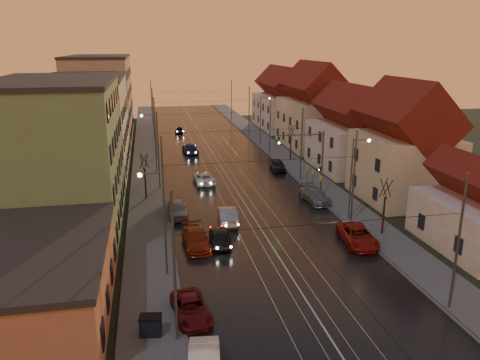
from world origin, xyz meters
TOP-DOWN VIEW (x-y plane):
  - ground at (0.00, 0.00)m, footprint 160.00×160.00m
  - road at (0.00, 40.00)m, footprint 16.00×120.00m
  - sidewalk_left at (-10.00, 40.00)m, footprint 4.00×120.00m
  - sidewalk_right at (10.00, 40.00)m, footprint 4.00×120.00m
  - tram_rail_0 at (-2.20, 40.00)m, footprint 0.06×120.00m
  - tram_rail_1 at (-0.77, 40.00)m, footprint 0.06×120.00m
  - tram_rail_2 at (0.77, 40.00)m, footprint 0.06×120.00m
  - tram_rail_3 at (2.20, 40.00)m, footprint 0.06×120.00m
  - apartment_left_0 at (-17.50, -2.00)m, footprint 10.00×14.00m
  - apartment_left_1 at (-17.50, 14.00)m, footprint 10.00×18.00m
  - apartment_left_2 at (-17.50, 34.00)m, footprint 10.00×20.00m
  - apartment_left_3 at (-17.50, 58.00)m, footprint 10.00×24.00m
  - house_right_1 at (17.00, 15.00)m, footprint 8.67×10.20m
  - house_right_2 at (17.00, 28.00)m, footprint 9.18×12.24m
  - house_right_3 at (17.00, 43.00)m, footprint 9.18×14.28m
  - house_right_4 at (17.00, 61.00)m, footprint 9.18×16.32m
  - catenary_pole_l_0 at (-8.60, -6.00)m, footprint 0.16×0.16m
  - catenary_pole_r_0 at (8.60, -6.00)m, footprint 0.16×0.16m
  - catenary_pole_l_1 at (-8.60, 9.00)m, footprint 0.16×0.16m
  - catenary_pole_r_1 at (8.60, 9.00)m, footprint 0.16×0.16m
  - catenary_pole_l_2 at (-8.60, 24.00)m, footprint 0.16×0.16m
  - catenary_pole_r_2 at (8.60, 24.00)m, footprint 0.16×0.16m
  - catenary_pole_l_3 at (-8.60, 39.00)m, footprint 0.16×0.16m
  - catenary_pole_r_3 at (8.60, 39.00)m, footprint 0.16×0.16m
  - catenary_pole_l_4 at (-8.60, 54.00)m, footprint 0.16×0.16m
  - catenary_pole_r_4 at (8.60, 54.00)m, footprint 0.16×0.16m
  - catenary_pole_l_5 at (-8.60, 72.00)m, footprint 0.16×0.16m
  - catenary_pole_r_5 at (8.60, 72.00)m, footprint 0.16×0.16m
  - street_lamp_0 at (-9.10, 2.00)m, footprint 1.75×0.32m
  - street_lamp_1 at (9.10, 10.00)m, footprint 1.75×0.32m
  - street_lamp_2 at (-9.10, 30.00)m, footprint 1.75×0.32m
  - street_lamp_3 at (9.10, 46.00)m, footprint 1.75×0.32m
  - traffic_light_mast at (7.99, 18.00)m, footprint 5.30×0.32m
  - bare_tree_0 at (-10.20, 20.00)m, footprint 1.09×1.09m
  - bare_tree_1 at (10.20, 6.00)m, footprint 1.09×1.09m
  - bare_tree_2 at (10.40, 34.00)m, footprint 1.09×1.09m
  - driving_car_0 at (-4.17, 6.75)m, footprint 2.27×4.64m
  - driving_car_1 at (-2.70, 11.46)m, footprint 2.04×4.83m
  - driving_car_2 at (-3.32, 24.90)m, footprint 2.48×4.89m
  - driving_car_3 at (-3.36, 41.69)m, footprint 2.37×5.36m
  - driving_car_4 at (-3.79, 59.20)m, footprint 1.97×3.99m
  - parked_left_1 at (-7.60, -3.75)m, footprint 2.54×4.63m
  - parked_left_2 at (-6.20, 6.61)m, footprint 2.27×5.06m
  - parked_left_3 at (-7.21, 14.22)m, footprint 1.84×4.53m
  - parked_right_0 at (7.22, 4.61)m, footprint 2.99×5.53m
  - parked_right_1 at (7.46, 15.74)m, footprint 2.48×5.24m
  - parked_right_2 at (7.09, 29.05)m, footprint 2.15×4.49m
  - dumpster at (-10.05, -5.29)m, footprint 1.31×0.97m

SIDE VIEW (x-z plane):
  - ground at x=0.00m, z-range 0.00..0.00m
  - road at x=0.00m, z-range 0.00..0.04m
  - tram_rail_0 at x=-2.20m, z-range 0.04..0.07m
  - tram_rail_1 at x=-0.77m, z-range 0.04..0.07m
  - tram_rail_2 at x=0.77m, z-range 0.04..0.07m
  - tram_rail_3 at x=2.20m, z-range 0.04..0.07m
  - sidewalk_left at x=-10.00m, z-range 0.00..0.15m
  - sidewalk_right at x=10.00m, z-range 0.00..0.15m
  - parked_left_1 at x=-7.60m, z-range 0.00..1.23m
  - driving_car_4 at x=-3.79m, z-range 0.00..1.31m
  - driving_car_2 at x=-3.32m, z-range 0.00..1.32m
  - dumpster at x=-10.05m, z-range 0.15..1.25m
  - parked_left_2 at x=-6.20m, z-range 0.00..1.44m
  - parked_right_0 at x=7.22m, z-range 0.00..1.47m
  - parked_right_1 at x=7.46m, z-range 0.00..1.48m
  - parked_right_2 at x=7.09m, z-range 0.00..1.48m
  - driving_car_0 at x=-4.17m, z-range 0.00..1.52m
  - driving_car_3 at x=-3.36m, z-range 0.00..1.53m
  - parked_left_3 at x=-7.21m, z-range 0.00..1.54m
  - driving_car_1 at x=-2.70m, z-range 0.00..1.55m
  - apartment_left_0 at x=-17.50m, z-range 0.00..4.50m
  - bare_tree_0 at x=-10.20m, z-range -0.07..5.04m
  - bare_tree_1 at x=10.20m, z-range -0.07..5.04m
  - bare_tree_2 at x=10.40m, z-range -0.07..5.04m
  - catenary_pole_l_0 at x=-8.60m, z-range 0.00..9.00m
  - catenary_pole_r_0 at x=8.60m, z-range 0.00..9.00m
  - catenary_pole_l_1 at x=-8.60m, z-range 0.00..9.00m
  - catenary_pole_r_1 at x=8.60m, z-range 0.00..9.00m
  - catenary_pole_l_2 at x=-8.60m, z-range 0.00..9.00m
  - catenary_pole_r_2 at x=8.60m, z-range 0.00..9.00m
  - catenary_pole_l_3 at x=-8.60m, z-range 0.00..9.00m
  - catenary_pole_r_3 at x=8.60m, z-range 0.00..9.00m
  - catenary_pole_l_4 at x=-8.60m, z-range 0.00..9.00m
  - catenary_pole_r_4 at x=8.60m, z-range 0.00..9.00m
  - catenary_pole_l_5 at x=-8.60m, z-range 0.00..9.00m
  - catenary_pole_r_5 at x=8.60m, z-range 0.00..9.00m
  - traffic_light_mast at x=7.99m, z-range 1.00..8.20m
  - house_right_2 at x=17.00m, z-range 0.04..9.24m
  - street_lamp_0 at x=-9.10m, z-range 0.89..8.89m
  - street_lamp_1 at x=9.10m, z-range 0.89..8.89m
  - street_lamp_2 at x=-9.10m, z-range 0.89..8.89m
  - street_lamp_3 at x=9.10m, z-range 0.89..8.89m
  - house_right_4 at x=17.00m, z-range 0.05..10.05m
  - house_right_1 at x=17.00m, z-range 0.05..10.85m
  - house_right_3 at x=17.00m, z-range 0.05..11.55m
  - apartment_left_2 at x=-17.50m, z-range 0.00..12.00m
  - apartment_left_1 at x=-17.50m, z-range 0.00..13.00m
  - apartment_left_3 at x=-17.50m, z-range 0.00..14.00m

